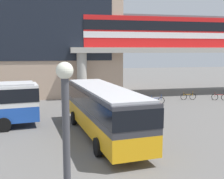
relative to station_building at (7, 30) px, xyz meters
The scene contains 11 objects.
ground_plane 18.67m from the station_building, 60.29° to the right, with size 120.00×120.00×0.00m, color #605E5B.
station_building is the anchor object (origin of this frame).
elevated_platform 23.05m from the station_building, 13.52° to the right, with size 29.40×6.07×5.84m.
train 22.63m from the station_building, 13.64° to the right, with size 25.96×2.96×3.84m.
bus_main 23.62m from the station_building, 67.65° to the right, with size 3.80×11.26×3.22m.
bicycle_black 17.34m from the station_building, 39.23° to the right, with size 1.65×0.79×1.04m.
bicycle_blue 21.10m from the station_building, 35.46° to the right, with size 1.79×0.20×1.04m.
bicycle_silver 18.69m from the station_building, 42.69° to the right, with size 1.68×0.72×1.04m.
bicycle_red 27.17m from the station_building, 24.32° to the right, with size 1.70×0.67×1.04m.
bicycle_orange 23.92m from the station_building, 25.53° to the right, with size 1.79×0.24×1.04m.
lamp_post 33.41m from the station_building, 79.82° to the right, with size 0.36×0.36×5.33m.
Camera 1 is at (-2.72, -13.67, 5.57)m, focal length 44.76 mm.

